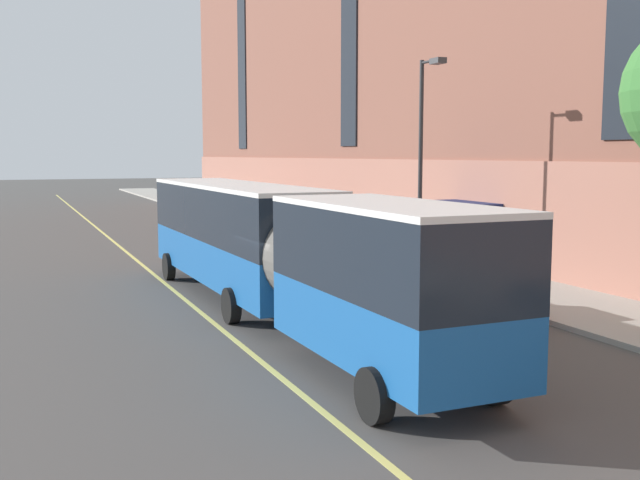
# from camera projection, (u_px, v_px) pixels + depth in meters

# --- Properties ---
(ground_plane) EXTENTS (260.00, 260.00, 0.00)m
(ground_plane) POSITION_uv_depth(u_px,v_px,m) (292.00, 332.00, 19.69)
(ground_plane) COLOR #4C4947
(sidewalk) EXTENTS (4.46, 160.00, 0.15)m
(sidewalk) POSITION_uv_depth(u_px,v_px,m) (505.00, 287.00, 25.87)
(sidewalk) COLOR #ADA89E
(sidewalk) RESTS_ON ground
(city_bus) EXTENTS (3.13, 19.78, 3.70)m
(city_bus) POSITION_uv_depth(u_px,v_px,m) (274.00, 244.00, 20.90)
(city_bus) COLOR #19569E
(city_bus) RESTS_ON ground
(parked_car_red_2) EXTENTS (2.03, 4.74, 1.56)m
(parked_car_red_2) POSITION_uv_depth(u_px,v_px,m) (216.00, 215.00, 48.17)
(parked_car_red_2) COLOR #B21E19
(parked_car_red_2) RESTS_ON ground
(parked_car_navy_3) EXTENTS (1.93, 4.62, 1.56)m
(parked_car_navy_3) POSITION_uv_depth(u_px,v_px,m) (250.00, 224.00, 41.67)
(parked_car_navy_3) COLOR navy
(parked_car_navy_3) RESTS_ON ground
(parked_car_red_4) EXTENTS (1.98, 4.51, 1.56)m
(parked_car_red_4) POSITION_uv_depth(u_px,v_px,m) (466.00, 288.00, 21.73)
(parked_car_red_4) COLOR #B21E19
(parked_car_red_4) RESTS_ON ground
(street_lamp) EXTENTS (0.36, 1.48, 7.90)m
(street_lamp) POSITION_uv_depth(u_px,v_px,m) (424.00, 147.00, 27.33)
(street_lamp) COLOR #2D2D30
(street_lamp) RESTS_ON sidewalk
(lane_centerline) EXTENTS (0.16, 140.00, 0.01)m
(lane_centerline) POSITION_uv_depth(u_px,v_px,m) (203.00, 314.00, 21.81)
(lane_centerline) COLOR #E0D66B
(lane_centerline) RESTS_ON ground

